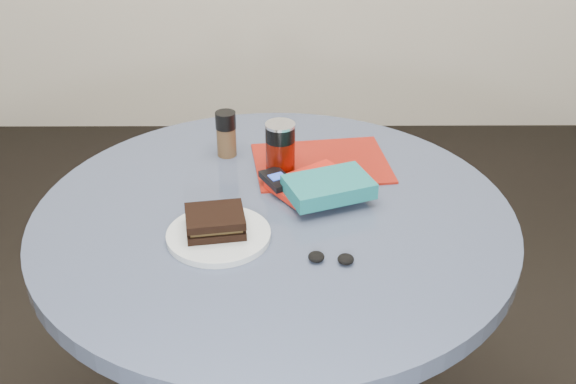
{
  "coord_description": "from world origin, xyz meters",
  "views": [
    {
      "loc": [
        0.02,
        -1.26,
        1.55
      ],
      "look_at": [
        0.03,
        0.0,
        0.8
      ],
      "focal_mm": 45.0,
      "sensor_mm": 36.0,
      "label": 1
    }
  ],
  "objects_px": {
    "pepper_grinder": "(226,133)",
    "red_book": "(312,183)",
    "mp3_player": "(277,179)",
    "headphones": "(331,258)",
    "plate": "(219,235)",
    "magazine": "(321,163)",
    "sandwich": "(215,222)",
    "table": "(274,276)",
    "soda_can": "(280,149)",
    "novel": "(329,187)"
  },
  "relations": [
    {
      "from": "sandwich",
      "to": "mp3_player",
      "type": "xyz_separation_m",
      "value": [
        0.12,
        0.18,
        -0.01
      ]
    },
    {
      "from": "mp3_player",
      "to": "headphones",
      "type": "distance_m",
      "value": 0.28
    },
    {
      "from": "soda_can",
      "to": "novel",
      "type": "bearing_deg",
      "value": -50.62
    },
    {
      "from": "red_book",
      "to": "sandwich",
      "type": "bearing_deg",
      "value": -172.79
    },
    {
      "from": "table",
      "to": "soda_can",
      "type": "bearing_deg",
      "value": 85.32
    },
    {
      "from": "magazine",
      "to": "mp3_player",
      "type": "bearing_deg",
      "value": -138.01
    },
    {
      "from": "plate",
      "to": "headphones",
      "type": "distance_m",
      "value": 0.23
    },
    {
      "from": "sandwich",
      "to": "novel",
      "type": "relative_size",
      "value": 0.73
    },
    {
      "from": "red_book",
      "to": "mp3_player",
      "type": "height_order",
      "value": "mp3_player"
    },
    {
      "from": "soda_can",
      "to": "novel",
      "type": "height_order",
      "value": "soda_can"
    },
    {
      "from": "plate",
      "to": "soda_can",
      "type": "height_order",
      "value": "soda_can"
    },
    {
      "from": "sandwich",
      "to": "table",
      "type": "bearing_deg",
      "value": 36.74
    },
    {
      "from": "magazine",
      "to": "novel",
      "type": "distance_m",
      "value": 0.17
    },
    {
      "from": "soda_can",
      "to": "headphones",
      "type": "xyz_separation_m",
      "value": [
        0.1,
        -0.34,
        -0.05
      ]
    },
    {
      "from": "plate",
      "to": "red_book",
      "type": "distance_m",
      "value": 0.27
    },
    {
      "from": "sandwich",
      "to": "red_book",
      "type": "distance_m",
      "value": 0.27
    },
    {
      "from": "sandwich",
      "to": "novel",
      "type": "bearing_deg",
      "value": 28.99
    },
    {
      "from": "plate",
      "to": "headphones",
      "type": "height_order",
      "value": "headphones"
    },
    {
      "from": "mp3_player",
      "to": "headphones",
      "type": "xyz_separation_m",
      "value": [
        0.1,
        -0.26,
        -0.02
      ]
    },
    {
      "from": "magazine",
      "to": "red_book",
      "type": "bearing_deg",
      "value": -110.65
    },
    {
      "from": "magazine",
      "to": "red_book",
      "type": "relative_size",
      "value": 1.74
    },
    {
      "from": "soda_can",
      "to": "red_book",
      "type": "bearing_deg",
      "value": -43.78
    },
    {
      "from": "sandwich",
      "to": "magazine",
      "type": "relative_size",
      "value": 0.42
    },
    {
      "from": "pepper_grinder",
      "to": "novel",
      "type": "relative_size",
      "value": 0.63
    },
    {
      "from": "sandwich",
      "to": "soda_can",
      "type": "relative_size",
      "value": 1.02
    },
    {
      "from": "magazine",
      "to": "red_book",
      "type": "xyz_separation_m",
      "value": [
        -0.03,
        -0.11,
        0.01
      ]
    },
    {
      "from": "sandwich",
      "to": "soda_can",
      "type": "xyz_separation_m",
      "value": [
        0.13,
        0.25,
        0.03
      ]
    },
    {
      "from": "table",
      "to": "soda_can",
      "type": "relative_size",
      "value": 8.01
    },
    {
      "from": "table",
      "to": "mp3_player",
      "type": "height_order",
      "value": "mp3_player"
    },
    {
      "from": "table",
      "to": "sandwich",
      "type": "relative_size",
      "value": 7.86
    },
    {
      "from": "pepper_grinder",
      "to": "novel",
      "type": "xyz_separation_m",
      "value": [
        0.23,
        -0.22,
        -0.02
      ]
    },
    {
      "from": "plate",
      "to": "magazine",
      "type": "bearing_deg",
      "value": 54.7
    },
    {
      "from": "magazine",
      "to": "mp3_player",
      "type": "height_order",
      "value": "mp3_player"
    },
    {
      "from": "plate",
      "to": "pepper_grinder",
      "type": "height_order",
      "value": "pepper_grinder"
    },
    {
      "from": "plate",
      "to": "headphones",
      "type": "relative_size",
      "value": 2.28
    },
    {
      "from": "plate",
      "to": "magazine",
      "type": "height_order",
      "value": "plate"
    },
    {
      "from": "mp3_player",
      "to": "pepper_grinder",
      "type": "bearing_deg",
      "value": 125.72
    },
    {
      "from": "red_book",
      "to": "plate",
      "type": "bearing_deg",
      "value": -170.6
    },
    {
      "from": "pepper_grinder",
      "to": "red_book",
      "type": "bearing_deg",
      "value": -39.02
    },
    {
      "from": "sandwich",
      "to": "magazine",
      "type": "height_order",
      "value": "sandwich"
    },
    {
      "from": "plate",
      "to": "headphones",
      "type": "bearing_deg",
      "value": -20.27
    },
    {
      "from": "magazine",
      "to": "plate",
      "type": "bearing_deg",
      "value": -132.93
    },
    {
      "from": "table",
      "to": "magazine",
      "type": "height_order",
      "value": "magazine"
    },
    {
      "from": "sandwich",
      "to": "magazine",
      "type": "bearing_deg",
      "value": 53.16
    },
    {
      "from": "pepper_grinder",
      "to": "headphones",
      "type": "xyz_separation_m",
      "value": [
        0.22,
        -0.43,
        -0.05
      ]
    },
    {
      "from": "red_book",
      "to": "novel",
      "type": "distance_m",
      "value": 0.07
    },
    {
      "from": "pepper_grinder",
      "to": "mp3_player",
      "type": "xyz_separation_m",
      "value": [
        0.12,
        -0.17,
        -0.03
      ]
    },
    {
      "from": "soda_can",
      "to": "red_book",
      "type": "xyz_separation_m",
      "value": [
        0.07,
        -0.07,
        -0.05
      ]
    },
    {
      "from": "magazine",
      "to": "mp3_player",
      "type": "distance_m",
      "value": 0.16
    },
    {
      "from": "plate",
      "to": "magazine",
      "type": "relative_size",
      "value": 0.67
    }
  ]
}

